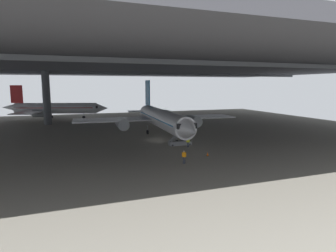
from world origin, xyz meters
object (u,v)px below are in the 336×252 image
Objects in this scene: airplane_distant at (54,108)px; traffic_cone_orange at (208,154)px; airplane_main at (161,119)px; crew_worker_near_nose at (184,156)px; crew_worker_by_stairs at (188,142)px; boarding_stairs at (180,141)px.

airplane_distant is 60.08m from traffic_cone_orange.
airplane_main is 21.30m from crew_worker_near_nose.
airplane_main is 12.36m from crew_worker_by_stairs.
airplane_distant is (-17.41, 58.32, 2.19)m from crew_worker_near_nose.
boarding_stairs reaches higher than crew_worker_near_nose.
boarding_stairs is (0.07, -9.90, -2.67)m from airplane_main.
boarding_stairs is 11.60m from crew_worker_near_nose.
crew_worker_by_stairs is 2.79× the size of traffic_cone_orange.
airplane_main is at bearing 92.43° from crew_worker_by_stairs.
crew_worker_by_stairs is (4.38, 8.70, -0.04)m from crew_worker_near_nose.
crew_worker_by_stairs is (0.51, -12.11, -2.45)m from airplane_main.
traffic_cone_orange is (4.73, 2.55, -0.70)m from crew_worker_near_nose.
crew_worker_near_nose is at bearing -73.38° from airplane_distant.
airplane_main is at bearing -60.44° from airplane_distant.
crew_worker_near_nose is at bearing -151.68° from traffic_cone_orange.
traffic_cone_orange is at bearing -68.35° from airplane_distant.
airplane_main is at bearing 79.47° from crew_worker_near_nose.
airplane_main is at bearing 92.70° from traffic_cone_orange.
crew_worker_near_nose is 1.04× the size of crew_worker_by_stairs.
airplane_main reaches higher than airplane_distant.
crew_worker_near_nose is at bearing -109.83° from boarding_stairs.
airplane_distant is at bearing 114.24° from boarding_stairs.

